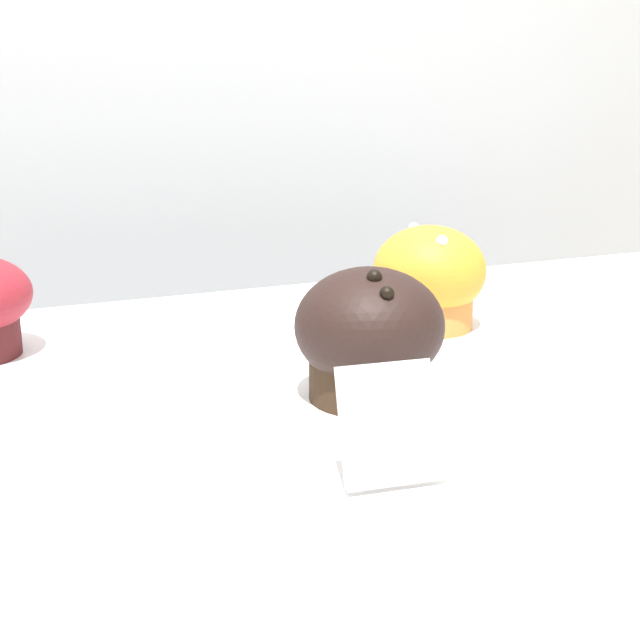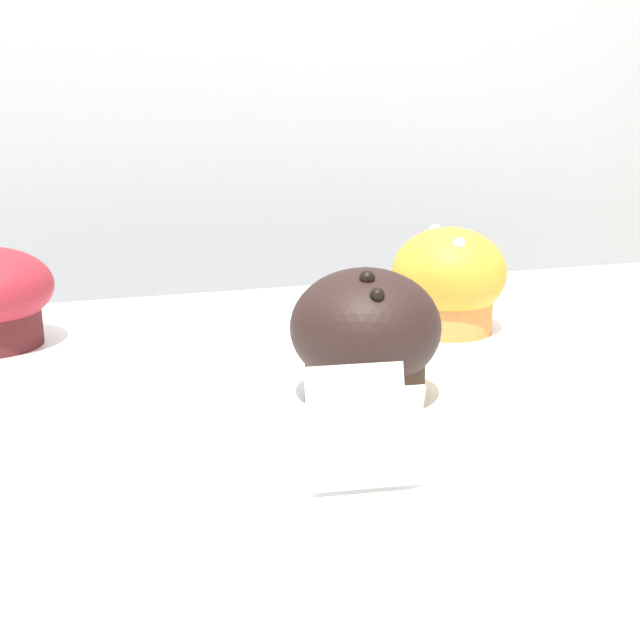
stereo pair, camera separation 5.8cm
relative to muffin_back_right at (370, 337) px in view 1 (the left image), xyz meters
name	(u,v)px [view 1 (the left image)]	position (x,y,z in m)	size (l,w,h in m)	color
wall_back	(161,236)	(0.01, 0.60, -0.03)	(3.20, 0.10, 1.80)	#B2B7BC
muffin_back_right	(370,337)	(0.00, 0.00, 0.00)	(0.09, 0.09, 0.09)	#322215
muffin_front_left	(429,279)	(0.12, 0.13, 0.00)	(0.09, 0.09, 0.08)	#CA813B
price_card	(395,430)	(-0.05, -0.12, -0.01)	(0.05, 0.05, 0.06)	white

